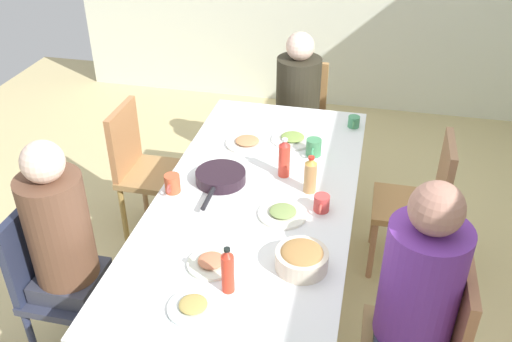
{
  "coord_description": "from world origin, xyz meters",
  "views": [
    {
      "loc": [
        2.3,
        0.52,
        2.4
      ],
      "look_at": [
        0.0,
        0.0,
        0.91
      ],
      "focal_mm": 39.16,
      "sensor_mm": 36.0,
      "label": 1
    }
  ],
  "objects_px": {
    "chair_3": "(56,277)",
    "bottle_0": "(284,158)",
    "chair_1": "(299,115)",
    "dining_table": "(256,207)",
    "plate_2": "(293,139)",
    "person_3": "(63,241)",
    "cup_3": "(172,184)",
    "cup_1": "(314,147)",
    "cup_2": "(354,122)",
    "bottle_1": "(228,271)",
    "plate_4": "(283,213)",
    "chair_4": "(428,339)",
    "bottle_2": "(310,175)",
    "person_4": "(417,291)",
    "plate_0": "(247,142)",
    "plate_1": "(211,263)",
    "chair_0": "(422,198)",
    "serving_pan": "(220,177)",
    "plate_3": "(193,307)",
    "person_1": "(298,96)",
    "bowl_0": "(302,258)",
    "chair_2": "(142,164)",
    "cup_0": "(322,203)"
  },
  "relations": [
    {
      "from": "person_3",
      "to": "person_4",
      "type": "xyz_separation_m",
      "value": [
        -0.0,
        1.58,
        0.03
      ]
    },
    {
      "from": "cup_0",
      "to": "chair_3",
      "type": "bearing_deg",
      "value": -68.35
    },
    {
      "from": "serving_pan",
      "to": "cup_1",
      "type": "distance_m",
      "value": 0.59
    },
    {
      "from": "cup_1",
      "to": "chair_3",
      "type": "bearing_deg",
      "value": -47.61
    },
    {
      "from": "plate_1",
      "to": "cup_0",
      "type": "xyz_separation_m",
      "value": [
        -0.5,
        0.41,
        0.03
      ]
    },
    {
      "from": "chair_0",
      "to": "cup_3",
      "type": "bearing_deg",
      "value": -65.47
    },
    {
      "from": "chair_0",
      "to": "serving_pan",
      "type": "height_order",
      "value": "chair_0"
    },
    {
      "from": "person_3",
      "to": "plate_0",
      "type": "distance_m",
      "value": 1.22
    },
    {
      "from": "serving_pan",
      "to": "person_3",
      "type": "bearing_deg",
      "value": -42.85
    },
    {
      "from": "chair_1",
      "to": "bottle_2",
      "type": "xyz_separation_m",
      "value": [
        1.35,
        0.26,
        0.35
      ]
    },
    {
      "from": "plate_0",
      "to": "cup_3",
      "type": "xyz_separation_m",
      "value": [
        0.57,
        -0.26,
        0.04
      ]
    },
    {
      "from": "dining_table",
      "to": "person_1",
      "type": "height_order",
      "value": "person_1"
    },
    {
      "from": "person_3",
      "to": "cup_2",
      "type": "xyz_separation_m",
      "value": [
        -1.41,
        1.22,
        0.05
      ]
    },
    {
      "from": "plate_1",
      "to": "cup_0",
      "type": "relative_size",
      "value": 1.86
    },
    {
      "from": "plate_3",
      "to": "bottle_2",
      "type": "xyz_separation_m",
      "value": [
        -0.92,
        0.33,
        0.08
      ]
    },
    {
      "from": "chair_1",
      "to": "bottle_0",
      "type": "relative_size",
      "value": 3.98
    },
    {
      "from": "dining_table",
      "to": "plate_2",
      "type": "height_order",
      "value": "plate_2"
    },
    {
      "from": "person_1",
      "to": "plate_1",
      "type": "bearing_deg",
      "value": -2.14
    },
    {
      "from": "chair_2",
      "to": "bottle_0",
      "type": "relative_size",
      "value": 3.98
    },
    {
      "from": "person_4",
      "to": "bottle_0",
      "type": "relative_size",
      "value": 5.74
    },
    {
      "from": "cup_2",
      "to": "cup_3",
      "type": "xyz_separation_m",
      "value": [
        0.93,
        -0.86,
        0.01
      ]
    },
    {
      "from": "dining_table",
      "to": "plate_2",
      "type": "relative_size",
      "value": 8.51
    },
    {
      "from": "chair_1",
      "to": "bowl_0",
      "type": "bearing_deg",
      "value": 9.07
    },
    {
      "from": "dining_table",
      "to": "cup_3",
      "type": "distance_m",
      "value": 0.45
    },
    {
      "from": "person_3",
      "to": "cup_3",
      "type": "distance_m",
      "value": 0.6
    },
    {
      "from": "chair_4",
      "to": "bottle_0",
      "type": "xyz_separation_m",
      "value": [
        -0.76,
        -0.78,
        0.36
      ]
    },
    {
      "from": "plate_0",
      "to": "bottle_0",
      "type": "relative_size",
      "value": 1.13
    },
    {
      "from": "person_3",
      "to": "cup_2",
      "type": "bearing_deg",
      "value": 139.15
    },
    {
      "from": "plate_2",
      "to": "cup_2",
      "type": "bearing_deg",
      "value": 127.1
    },
    {
      "from": "chair_3",
      "to": "bottle_0",
      "type": "distance_m",
      "value": 1.29
    },
    {
      "from": "chair_2",
      "to": "plate_2",
      "type": "relative_size",
      "value": 3.56
    },
    {
      "from": "bottle_0",
      "to": "chair_2",
      "type": "bearing_deg",
      "value": -107.75
    },
    {
      "from": "chair_1",
      "to": "chair_3",
      "type": "distance_m",
      "value": 2.18
    },
    {
      "from": "plate_1",
      "to": "cup_2",
      "type": "bearing_deg",
      "value": 160.67
    },
    {
      "from": "person_1",
      "to": "chair_3",
      "type": "xyz_separation_m",
      "value": [
        1.9,
        -0.88,
        -0.2
      ]
    },
    {
      "from": "person_4",
      "to": "cup_0",
      "type": "height_order",
      "value": "person_4"
    },
    {
      "from": "person_4",
      "to": "cup_0",
      "type": "xyz_separation_m",
      "value": [
        -0.49,
        -0.45,
        0.03
      ]
    },
    {
      "from": "bottle_2",
      "to": "chair_1",
      "type": "bearing_deg",
      "value": -169.06
    },
    {
      "from": "cup_2",
      "to": "bottle_1",
      "type": "xyz_separation_m",
      "value": [
        1.56,
        -0.39,
        0.07
      ]
    },
    {
      "from": "plate_3",
      "to": "dining_table",
      "type": "bearing_deg",
      "value": 175.3
    },
    {
      "from": "dining_table",
      "to": "chair_3",
      "type": "xyz_separation_m",
      "value": [
        0.54,
        -0.88,
        -0.18
      ]
    },
    {
      "from": "plate_3",
      "to": "person_3",
      "type": "bearing_deg",
      "value": -111.27
    },
    {
      "from": "person_3",
      "to": "plate_1",
      "type": "xyz_separation_m",
      "value": [
        0.02,
        0.72,
        0.02
      ]
    },
    {
      "from": "person_4",
      "to": "plate_0",
      "type": "xyz_separation_m",
      "value": [
        -1.05,
        -0.96,
        -0.0
      ]
    },
    {
      "from": "person_4",
      "to": "serving_pan",
      "type": "height_order",
      "value": "person_4"
    },
    {
      "from": "cup_2",
      "to": "bottle_2",
      "type": "distance_m",
      "value": 0.79
    },
    {
      "from": "cup_2",
      "to": "plate_3",
      "type": "bearing_deg",
      "value": -16.36
    },
    {
      "from": "plate_2",
      "to": "plate_4",
      "type": "height_order",
      "value": "same"
    },
    {
      "from": "chair_1",
      "to": "chair_2",
      "type": "height_order",
      "value": "same"
    },
    {
      "from": "plate_0",
      "to": "chair_4",
      "type": "bearing_deg",
      "value": 45.06
    }
  ]
}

